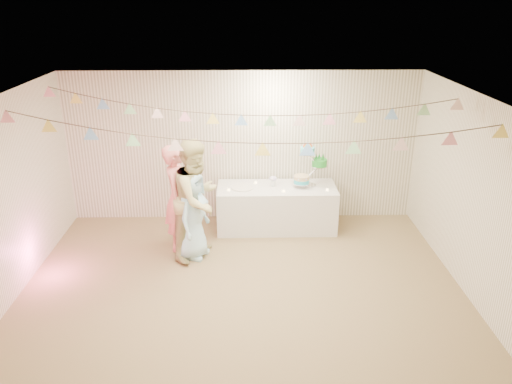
{
  "coord_description": "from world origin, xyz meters",
  "views": [
    {
      "loc": [
        0.06,
        -5.74,
        3.76
      ],
      "look_at": [
        0.2,
        0.8,
        1.15
      ],
      "focal_mm": 35.0,
      "sensor_mm": 36.0,
      "label": 1
    }
  ],
  "objects_px": {
    "person_adult_b": "(197,199)",
    "person_child": "(193,215)",
    "person_adult_a": "(178,198)",
    "table": "(276,207)",
    "cake_stand": "(310,166)"
  },
  "relations": [
    {
      "from": "person_adult_b",
      "to": "person_child",
      "type": "height_order",
      "value": "person_adult_b"
    },
    {
      "from": "person_adult_b",
      "to": "table",
      "type": "bearing_deg",
      "value": -23.53
    },
    {
      "from": "table",
      "to": "person_adult_b",
      "type": "height_order",
      "value": "person_adult_b"
    },
    {
      "from": "table",
      "to": "person_adult_a",
      "type": "relative_size",
      "value": 1.18
    },
    {
      "from": "person_adult_a",
      "to": "person_child",
      "type": "height_order",
      "value": "person_adult_a"
    },
    {
      "from": "person_adult_a",
      "to": "person_adult_b",
      "type": "xyz_separation_m",
      "value": [
        0.32,
        -0.26,
        0.08
      ]
    },
    {
      "from": "cake_stand",
      "to": "person_adult_b",
      "type": "xyz_separation_m",
      "value": [
        -1.79,
        -0.98,
        -0.18
      ]
    },
    {
      "from": "cake_stand",
      "to": "person_child",
      "type": "distance_m",
      "value": 2.16
    },
    {
      "from": "person_adult_a",
      "to": "person_child",
      "type": "relative_size",
      "value": 1.22
    },
    {
      "from": "table",
      "to": "cake_stand",
      "type": "bearing_deg",
      "value": 5.19
    },
    {
      "from": "cake_stand",
      "to": "person_adult_b",
      "type": "distance_m",
      "value": 2.05
    },
    {
      "from": "person_adult_b",
      "to": "person_child",
      "type": "xyz_separation_m",
      "value": [
        -0.07,
        -0.05,
        -0.23
      ]
    },
    {
      "from": "person_adult_a",
      "to": "cake_stand",
      "type": "bearing_deg",
      "value": -66.29
    },
    {
      "from": "person_adult_a",
      "to": "table",
      "type": "bearing_deg",
      "value": -61.89
    },
    {
      "from": "person_adult_b",
      "to": "cake_stand",
      "type": "bearing_deg",
      "value": -31.65
    }
  ]
}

